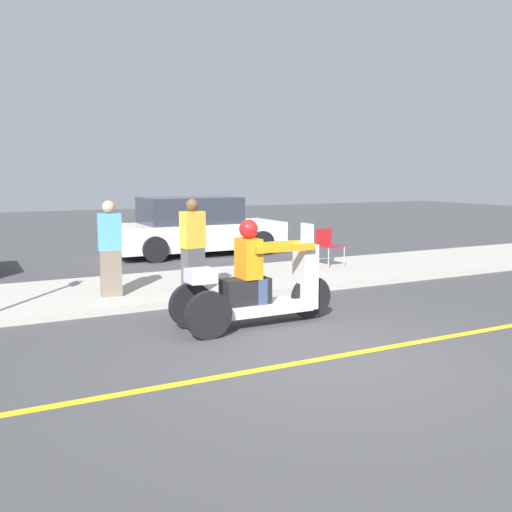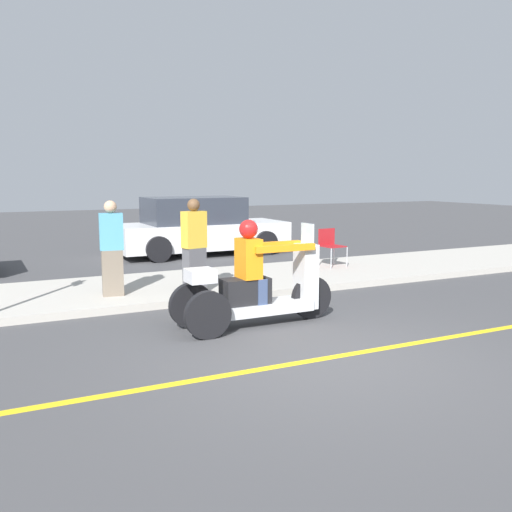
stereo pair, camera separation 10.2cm
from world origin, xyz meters
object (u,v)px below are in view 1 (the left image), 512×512
object	(u,v)px
motorcycle_trike	(256,288)
folding_chair_curbside	(327,243)
spectator_near_curb	(110,250)
spectator_with_child	(193,248)
parked_car_lot_center	(195,228)

from	to	relation	value
motorcycle_trike	folding_chair_curbside	size ratio (longest dim) A/B	2.92
spectator_near_curb	folding_chair_curbside	distance (m)	5.04
motorcycle_trike	spectator_near_curb	world-z (taller)	spectator_near_curb
motorcycle_trike	spectator_with_child	bearing A→B (deg)	95.32
motorcycle_trike	spectator_near_curb	xyz separation A→B (m)	(-1.46, 2.39, 0.34)
spectator_near_curb	folding_chair_curbside	size ratio (longest dim) A/B	1.92
folding_chair_curbside	parked_car_lot_center	bearing A→B (deg)	112.25
folding_chair_curbside	spectator_with_child	bearing A→B (deg)	-159.26
motorcycle_trike	spectator_with_child	xyz separation A→B (m)	(-0.18, 1.95, 0.35)
spectator_with_child	folding_chair_curbside	bearing A→B (deg)	20.74
motorcycle_trike	spectator_with_child	size ratio (longest dim) A/B	1.50
motorcycle_trike	parked_car_lot_center	xyz separation A→B (m)	(1.90, 7.19, 0.18)
folding_chair_curbside	parked_car_lot_center	xyz separation A→B (m)	(-1.58, 3.85, 0.09)
motorcycle_trike	folding_chair_curbside	world-z (taller)	motorcycle_trike
parked_car_lot_center	spectator_with_child	bearing A→B (deg)	-111.72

